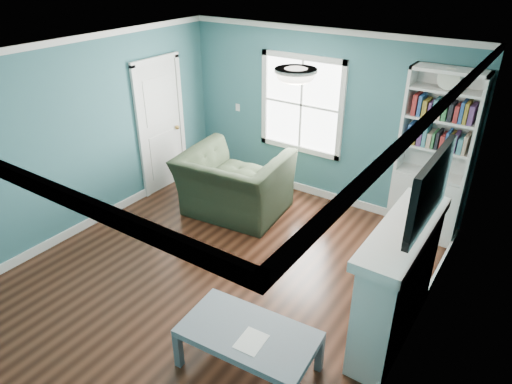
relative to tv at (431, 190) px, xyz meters
The scene contains 13 objects.
floor 2.80m from the tv, behind, with size 5.00×5.00×0.00m, color black.
room_walls 2.21m from the tv, behind, with size 5.00×5.00×5.00m.
trim 2.26m from the tv, behind, with size 4.50×5.00×2.60m.
window 3.40m from the tv, 137.57° to the left, with size 1.40×0.06×1.50m.
bookshelf 2.29m from the tv, 101.57° to the left, with size 0.90×0.35×2.31m.
fireplace 1.10m from the tv, behind, with size 0.44×1.58×1.30m.
tv is the anchor object (origin of this frame).
door 4.63m from the tv, 164.80° to the left, with size 0.12×0.98×2.17m.
ceiling_fixture 1.54m from the tv, behind, with size 0.38×0.38×0.15m.
light_switch 4.38m from the tv, 148.30° to the left, with size 0.08×0.01×0.12m, color white.
recliner 3.31m from the tv, 159.25° to the left, with size 1.46×0.95×1.27m, color black.
coffee_table 2.08m from the tv, 132.91° to the right, with size 1.29×0.77×0.45m.
paper_sheet 2.05m from the tv, 128.54° to the right, with size 0.23×0.29×0.00m, color white.
Camera 1 is at (2.88, -3.48, 3.53)m, focal length 32.00 mm.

